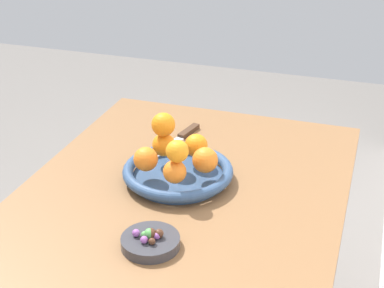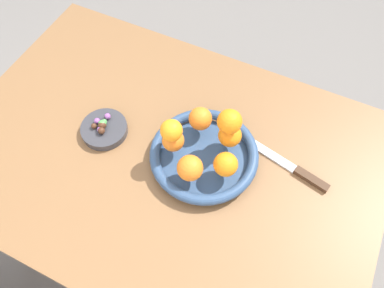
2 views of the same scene
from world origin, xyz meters
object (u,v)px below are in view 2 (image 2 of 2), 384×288
Objects in this scene: orange_3 at (173,140)px; candy_ball_3 at (97,121)px; orange_1 at (230,135)px; orange_6 at (172,130)px; candy_ball_4 at (101,131)px; candy_ball_1 at (94,126)px; candy_ball_0 at (102,124)px; knife at (289,166)px; dining_table at (166,168)px; candy_ball_5 at (102,125)px; candy_ball_2 at (108,116)px; fruit_bowl at (204,155)px; orange_2 at (200,119)px; candy_dish at (104,129)px; orange_4 at (190,168)px; candy_ball_6 at (100,130)px; orange_0 at (226,165)px; orange_5 at (230,121)px; candy_ball_7 at (104,122)px.

orange_3 is 3.45× the size of candy_ball_3.
orange_6 reaches higher than orange_1.
orange_3 is 0.20m from candy_ball_4.
candy_ball_4 is (-0.03, 0.00, 0.00)m from candy_ball_1.
knife is at bearing -167.03° from candy_ball_0.
dining_table is at bearing -176.46° from candy_ball_0.
orange_1 reaches higher than candy_ball_5.
orange_1 reaches higher than candy_ball_0.
candy_ball_2 is (0.32, 0.06, -0.04)m from orange_1.
knife is (-0.30, -0.10, 0.09)m from dining_table.
fruit_bowl is 14.40× the size of candy_ball_4.
orange_2 reaches higher than candy_ball_1.
candy_ball_5 is (-0.02, 0.01, 0.00)m from candy_ball_3.
fruit_bowl is 0.09m from orange_3.
orange_1 is at bearing -164.36° from candy_ball_0.
orange_2 is 0.23× the size of knife.
candy_ball_0 reaches higher than candy_dish.
orange_6 is 0.24m from candy_ball_1.
candy_ball_0 is (0.27, -0.03, -0.04)m from orange_4.
orange_4 is (-0.04, 0.14, 0.00)m from orange_2.
orange_4 reaches higher than orange_3.
orange_2 is 4.01× the size of candy_ball_6.
orange_1 is 0.94× the size of orange_4.
candy_ball_5 is at bearing -153.16° from candy_ball_1.
orange_1 is 0.17m from knife.
candy_ball_1 is at bearing 7.70° from orange_3.
orange_4 is at bearing 155.04° from dining_table.
orange_1 is 0.33m from candy_ball_0.
orange_5 is (0.03, -0.08, 0.06)m from orange_0.
candy_ball_6 is (0.23, 0.12, -0.04)m from orange_2.
candy_ball_2 is at bearing 17.37° from orange_2.
orange_3 is 0.88× the size of orange_4.
candy_ball_5 is 0.01m from candy_ball_6.
orange_4 is at bearing 70.58° from orange_5.
orange_2 is (0.04, -0.07, 0.05)m from fruit_bowl.
dining_table is 9.03× the size of candy_dish.
candy_ball_5 is 1.48× the size of candy_ball_6.
candy_ball_2 is (0.28, 0.01, 0.01)m from fruit_bowl.
fruit_bowl is 0.28m from candy_ball_0.
knife is at bearing -160.60° from orange_6.
orange_2 is at bearing -158.43° from candy_ball_7.
orange_2 is 0.10m from orange_5.
fruit_bowl is 2.23× the size of candy_dish.
orange_0 is 0.36m from candy_ball_3.
candy_dish is at bearing 7.69° from fruit_bowl.
orange_5 reaches higher than orange_3.
knife is (-0.47, -0.11, -0.03)m from candy_ball_0.
candy_ball_6 is at bearing 90.43° from candy_dish.
candy_ball_3 is at bearing 21.29° from orange_2.
candy_ball_4 is at bearing 9.62° from dining_table.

